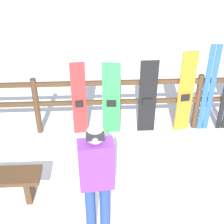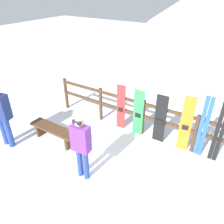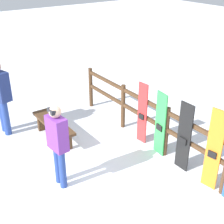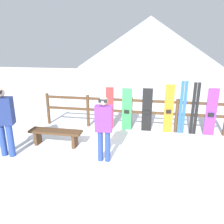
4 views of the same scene
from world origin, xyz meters
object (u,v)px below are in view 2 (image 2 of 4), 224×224
(snowboard_black_stripe, at_px, (160,119))
(snowboard_orange, at_px, (186,125))
(person_navy, at_px, (1,113))
(snowboard_green, at_px, (138,113))
(bench, at_px, (54,131))
(person_purple, at_px, (81,144))
(ski_pair_black, at_px, (219,133))
(ski_pair_blue, at_px, (203,128))
(snowboard_red, at_px, (121,107))

(snowboard_black_stripe, height_order, snowboard_orange, snowboard_orange)
(person_navy, relative_size, snowboard_green, 1.26)
(bench, bearing_deg, snowboard_green, 41.18)
(person_purple, height_order, snowboard_orange, person_purple)
(person_navy, xyz_separation_m, ski_pair_black, (4.70, 2.29, -0.18))
(snowboard_orange, bearing_deg, person_purple, -126.60)
(person_purple, height_order, ski_pair_black, ski_pair_black)
(bench, xyz_separation_m, ski_pair_blue, (3.43, 1.52, 0.49))
(person_purple, bearing_deg, snowboard_orange, 53.40)
(ski_pair_blue, bearing_deg, person_navy, -152.18)
(ski_pair_black, bearing_deg, ski_pair_blue, 180.00)
(snowboard_green, bearing_deg, bench, -138.82)
(person_purple, height_order, ski_pair_blue, ski_pair_blue)
(snowboard_black_stripe, bearing_deg, snowboard_red, -180.00)
(person_purple, bearing_deg, snowboard_red, 97.66)
(person_navy, bearing_deg, ski_pair_black, 26.01)
(snowboard_black_stripe, xyz_separation_m, ski_pair_black, (1.41, 0.00, 0.12))
(snowboard_orange, height_order, ski_pair_black, ski_pair_black)
(snowboard_black_stripe, bearing_deg, bench, -147.30)
(snowboard_black_stripe, bearing_deg, person_purple, -113.27)
(snowboard_orange, distance_m, ski_pair_blue, 0.40)
(ski_pair_blue, xyz_separation_m, ski_pair_black, (0.35, 0.00, -0.01))
(snowboard_green, xyz_separation_m, snowboard_orange, (1.29, 0.00, 0.08))
(snowboard_orange, bearing_deg, ski_pair_blue, 0.49)
(person_navy, xyz_separation_m, snowboard_red, (2.10, 2.29, -0.30))
(bench, xyz_separation_m, person_navy, (-0.92, -0.77, 0.65))
(bench, relative_size, snowboard_red, 1.04)
(snowboard_green, height_order, ski_pair_black, ski_pair_black)
(person_navy, relative_size, ski_pair_blue, 1.05)
(bench, relative_size, ski_pair_blue, 0.88)
(snowboard_black_stripe, relative_size, ski_pair_blue, 0.85)
(bench, height_order, snowboard_orange, snowboard_orange)
(bench, distance_m, ski_pair_black, 4.10)
(person_navy, xyz_separation_m, snowboard_green, (2.66, 2.29, -0.31))
(snowboard_red, xyz_separation_m, ski_pair_blue, (2.24, 0.00, 0.13))
(snowboard_red, bearing_deg, snowboard_orange, 0.00)
(snowboard_orange, height_order, ski_pair_blue, ski_pair_blue)
(person_purple, xyz_separation_m, ski_pair_black, (2.31, 2.10, -0.11))
(snowboard_green, bearing_deg, snowboard_black_stripe, 0.00)
(snowboard_green, bearing_deg, person_navy, -139.26)
(person_purple, bearing_deg, snowboard_black_stripe, 66.73)
(bench, height_order, ski_pair_black, ski_pair_black)
(snowboard_orange, bearing_deg, ski_pair_black, 0.26)
(person_purple, relative_size, snowboard_red, 1.14)
(snowboard_orange, bearing_deg, snowboard_green, -179.99)
(ski_pair_blue, bearing_deg, snowboard_black_stripe, -179.81)
(snowboard_red, distance_m, ski_pair_black, 2.60)
(snowboard_red, bearing_deg, snowboard_black_stripe, 0.00)
(snowboard_green, bearing_deg, snowboard_red, 180.00)
(snowboard_red, relative_size, ski_pair_black, 0.86)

